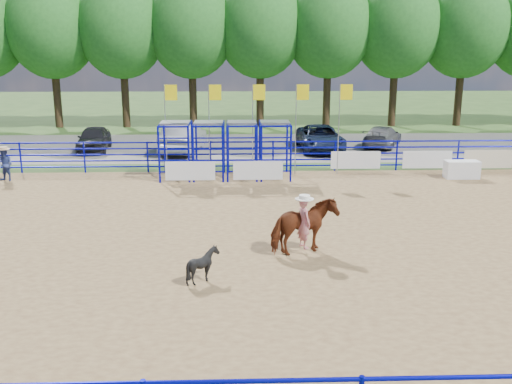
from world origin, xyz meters
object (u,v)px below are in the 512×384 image
calf (203,265)px  car_b (183,138)px  horse_and_rider (304,224)px  car_d (382,136)px  car_a (94,139)px  car_c (320,138)px  announcer_table (462,169)px  spectator_cowboy (5,164)px

calf → car_b: bearing=8.7°
horse_and_rider → car_d: horse_and_rider is taller
car_a → car_b: bearing=-12.1°
car_c → car_d: bearing=14.9°
calf → car_a: 20.60m
car_c → announcer_table: bearing=-54.5°
announcer_table → spectator_cowboy: spectator_cowboy is taller
car_a → car_b: (5.21, -0.69, 0.12)m
calf → spectator_cowboy: (-9.47, 11.57, 0.32)m
car_a → calf: bearing=-73.6°
car_a → car_b: car_b is taller
car_a → announcer_table: bearing=-27.3°
car_c → car_d: size_ratio=1.21×
spectator_cowboy → car_d: bearing=23.8°
spectator_cowboy → car_a: 7.93m
announcer_table → car_c: 9.19m
horse_and_rider → car_b: (-4.98, 16.57, -0.11)m
car_b → spectator_cowboy: bearing=52.1°
announcer_table → car_d: size_ratio=0.35×
announcer_table → spectator_cowboy: 20.62m
calf → car_b: (-2.18, 18.54, 0.35)m
calf → car_b: 18.67m
car_a → car_b: size_ratio=0.83×
spectator_cowboy → car_c: size_ratio=0.30×
announcer_table → car_a: bearing=157.3°
announcer_table → horse_and_rider: horse_and_rider is taller
car_b → announcer_table: bearing=160.5°
car_b → car_c: size_ratio=0.96×
spectator_cowboy → car_a: spectator_cowboy is taller
car_c → car_d: (3.91, 1.11, -0.10)m
announcer_table → car_a: 20.09m
horse_and_rider → car_d: bearing=69.4°
announcer_table → car_c: car_c is taller
car_c → car_d: car_c is taller
announcer_table → horse_and_rider: bearing=-131.2°
car_a → car_d: size_ratio=0.95×
announcer_table → calf: calf is taller
spectator_cowboy → car_d: size_ratio=0.36×
car_a → car_d: (16.98, 0.76, -0.07)m
calf → spectator_cowboy: 14.96m
announcer_table → calf: (-11.14, -11.48, 0.05)m
horse_and_rider → car_b: 17.31m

